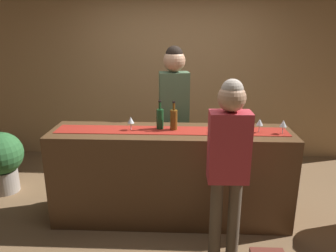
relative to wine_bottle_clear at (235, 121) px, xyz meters
The scene contains 13 objects.
ground_plane 1.28m from the wine_bottle_clear, behind, with size 10.00×10.00×0.00m, color brown.
back_wall 2.03m from the wine_bottle_clear, 108.67° to the left, with size 6.00×0.12×2.90m, color tan.
bar_counter 0.89m from the wine_bottle_clear, behind, with size 2.47×0.60×1.00m, color #543821.
counter_runner_cloth 0.65m from the wine_bottle_clear, behind, with size 2.35×0.28×0.01m, color maroon.
wine_bottle_clear is the anchor object (origin of this frame).
wine_bottle_green 0.76m from the wine_bottle_clear, behind, with size 0.07×0.07×0.30m.
wine_bottle_amber 0.61m from the wine_bottle_clear, behind, with size 0.07×0.07×0.30m.
wine_glass_near_customer 1.05m from the wine_bottle_clear, behind, with size 0.07×0.07×0.14m.
wine_glass_mid_counter 0.46m from the wine_bottle_clear, ahead, with size 0.07×0.07×0.14m.
wine_glass_far_end 0.24m from the wine_bottle_clear, ahead, with size 0.07×0.07×0.14m.
bartender 0.85m from the wine_bottle_clear, 137.49° to the left, with size 0.37×0.25×1.81m.
customer_sipping 0.65m from the wine_bottle_clear, 102.67° to the right, with size 0.34×0.23×1.63m.
potted_plant_tall 2.88m from the wine_bottle_clear, behind, with size 0.53×0.53×0.78m.
Camera 1 is at (0.11, -3.16, 2.02)m, focal length 34.91 mm.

